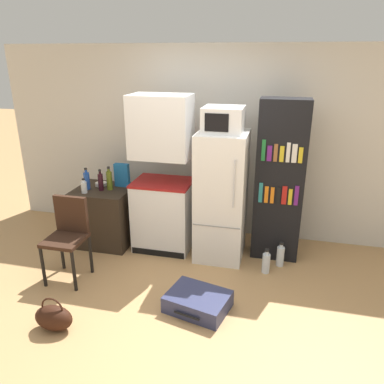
{
  "coord_description": "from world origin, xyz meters",
  "views": [
    {
      "loc": [
        0.83,
        -2.81,
        2.36
      ],
      "look_at": [
        -0.06,
        0.85,
        0.97
      ],
      "focal_mm": 35.0,
      "sensor_mm": 36.0,
      "label": 1
    }
  ],
  "objects_px": {
    "side_table": "(105,215)",
    "bottle_olive_oil": "(109,180)",
    "bookshelf": "(279,182)",
    "bowl": "(101,184)",
    "kitchen_hutch": "(163,180)",
    "cereal_box": "(122,175)",
    "bottle_wine_dark": "(101,182)",
    "water_bottle_front": "(280,256)",
    "bottle_blue_soda": "(87,180)",
    "refrigerator": "(221,197)",
    "microwave": "(223,120)",
    "suitcase_large_flat": "(198,301)",
    "handbag": "(54,318)",
    "bottle_clear_short": "(84,187)",
    "chair": "(68,231)",
    "water_bottle_middle": "(266,263)"
  },
  "relations": [
    {
      "from": "side_table",
      "to": "bottle_olive_oil",
      "type": "distance_m",
      "value": 0.51
    },
    {
      "from": "bookshelf",
      "to": "bowl",
      "type": "distance_m",
      "value": 2.26
    },
    {
      "from": "kitchen_hutch",
      "to": "cereal_box",
      "type": "distance_m",
      "value": 0.59
    },
    {
      "from": "bottle_wine_dark",
      "to": "water_bottle_front",
      "type": "height_order",
      "value": "bottle_wine_dark"
    },
    {
      "from": "side_table",
      "to": "bottle_blue_soda",
      "type": "bearing_deg",
      "value": -160.51
    },
    {
      "from": "kitchen_hutch",
      "to": "refrigerator",
      "type": "height_order",
      "value": "kitchen_hutch"
    },
    {
      "from": "microwave",
      "to": "cereal_box",
      "type": "bearing_deg",
      "value": 173.98
    },
    {
      "from": "microwave",
      "to": "suitcase_large_flat",
      "type": "xyz_separation_m",
      "value": [
        -0.03,
        -1.12,
        -1.6
      ]
    },
    {
      "from": "refrigerator",
      "to": "water_bottle_front",
      "type": "bearing_deg",
      "value": -7.66
    },
    {
      "from": "kitchen_hutch",
      "to": "microwave",
      "type": "distance_m",
      "value": 1.07
    },
    {
      "from": "bookshelf",
      "to": "suitcase_large_flat",
      "type": "xyz_separation_m",
      "value": [
        -0.68,
        -1.27,
        -0.87
      ]
    },
    {
      "from": "suitcase_large_flat",
      "to": "water_bottle_front",
      "type": "bearing_deg",
      "value": 66.47
    },
    {
      "from": "refrigerator",
      "to": "bottle_blue_soda",
      "type": "relative_size",
      "value": 5.52
    },
    {
      "from": "bookshelf",
      "to": "handbag",
      "type": "bearing_deg",
      "value": -135.44
    },
    {
      "from": "bottle_wine_dark",
      "to": "cereal_box",
      "type": "relative_size",
      "value": 0.9
    },
    {
      "from": "kitchen_hutch",
      "to": "bookshelf",
      "type": "bearing_deg",
      "value": 4.78
    },
    {
      "from": "kitchen_hutch",
      "to": "bottle_clear_short",
      "type": "xyz_separation_m",
      "value": [
        -0.94,
        -0.25,
        -0.08
      ]
    },
    {
      "from": "bottle_wine_dark",
      "to": "suitcase_large_flat",
      "type": "distance_m",
      "value": 1.98
    },
    {
      "from": "side_table",
      "to": "water_bottle_front",
      "type": "relative_size",
      "value": 2.45
    },
    {
      "from": "microwave",
      "to": "bottle_clear_short",
      "type": "xyz_separation_m",
      "value": [
        -1.68,
        -0.21,
        -0.86
      ]
    },
    {
      "from": "bottle_blue_soda",
      "to": "chair",
      "type": "xyz_separation_m",
      "value": [
        0.17,
        -0.78,
        -0.31
      ]
    },
    {
      "from": "side_table",
      "to": "chair",
      "type": "relative_size",
      "value": 0.81
    },
    {
      "from": "bowl",
      "to": "bookshelf",
      "type": "bearing_deg",
      "value": 1.68
    },
    {
      "from": "bottle_wine_dark",
      "to": "microwave",
      "type": "bearing_deg",
      "value": 2.47
    },
    {
      "from": "kitchen_hutch",
      "to": "water_bottle_front",
      "type": "height_order",
      "value": "kitchen_hutch"
    },
    {
      "from": "kitchen_hutch",
      "to": "bottle_blue_soda",
      "type": "bearing_deg",
      "value": -173.22
    },
    {
      "from": "suitcase_large_flat",
      "to": "bottle_olive_oil",
      "type": "bearing_deg",
      "value": 155.21
    },
    {
      "from": "bottle_clear_short",
      "to": "water_bottle_middle",
      "type": "bearing_deg",
      "value": -2.1
    },
    {
      "from": "bottle_clear_short",
      "to": "handbag",
      "type": "relative_size",
      "value": 0.51
    },
    {
      "from": "bottle_wine_dark",
      "to": "bottle_blue_soda",
      "type": "bearing_deg",
      "value": -176.87
    },
    {
      "from": "bottle_olive_oil",
      "to": "handbag",
      "type": "height_order",
      "value": "bottle_olive_oil"
    },
    {
      "from": "bookshelf",
      "to": "bowl",
      "type": "height_order",
      "value": "bookshelf"
    },
    {
      "from": "bottle_blue_soda",
      "to": "water_bottle_middle",
      "type": "distance_m",
      "value": 2.41
    },
    {
      "from": "bottle_wine_dark",
      "to": "water_bottle_middle",
      "type": "xyz_separation_m",
      "value": [
        2.1,
        -0.22,
        -0.74
      ]
    },
    {
      "from": "bookshelf",
      "to": "cereal_box",
      "type": "xyz_separation_m",
      "value": [
        -1.97,
        -0.02,
        -0.06
      ]
    },
    {
      "from": "bookshelf",
      "to": "refrigerator",
      "type": "bearing_deg",
      "value": -166.74
    },
    {
      "from": "water_bottle_middle",
      "to": "microwave",
      "type": "bearing_deg",
      "value": 153.62
    },
    {
      "from": "bookshelf",
      "to": "bottle_olive_oil",
      "type": "distance_m",
      "value": 2.09
    },
    {
      "from": "bookshelf",
      "to": "bottle_wine_dark",
      "type": "xyz_separation_m",
      "value": [
        -2.18,
        -0.22,
        -0.1
      ]
    },
    {
      "from": "side_table",
      "to": "suitcase_large_flat",
      "type": "relative_size",
      "value": 1.12
    },
    {
      "from": "side_table",
      "to": "handbag",
      "type": "xyz_separation_m",
      "value": [
        0.29,
        -1.69,
        -0.25
      ]
    },
    {
      "from": "kitchen_hutch",
      "to": "cereal_box",
      "type": "height_order",
      "value": "kitchen_hutch"
    },
    {
      "from": "suitcase_large_flat",
      "to": "handbag",
      "type": "height_order",
      "value": "handbag"
    },
    {
      "from": "bottle_blue_soda",
      "to": "chair",
      "type": "height_order",
      "value": "bottle_blue_soda"
    },
    {
      "from": "side_table",
      "to": "refrigerator",
      "type": "height_order",
      "value": "refrigerator"
    },
    {
      "from": "kitchen_hutch",
      "to": "suitcase_large_flat",
      "type": "relative_size",
      "value": 2.89
    },
    {
      "from": "bottle_wine_dark",
      "to": "refrigerator",
      "type": "bearing_deg",
      "value": 2.52
    },
    {
      "from": "chair",
      "to": "suitcase_large_flat",
      "type": "relative_size",
      "value": 1.37
    },
    {
      "from": "microwave",
      "to": "bottle_blue_soda",
      "type": "relative_size",
      "value": 1.58
    },
    {
      "from": "chair",
      "to": "water_bottle_front",
      "type": "xyz_separation_m",
      "value": [
        2.27,
        0.76,
        -0.43
      ]
    }
  ]
}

